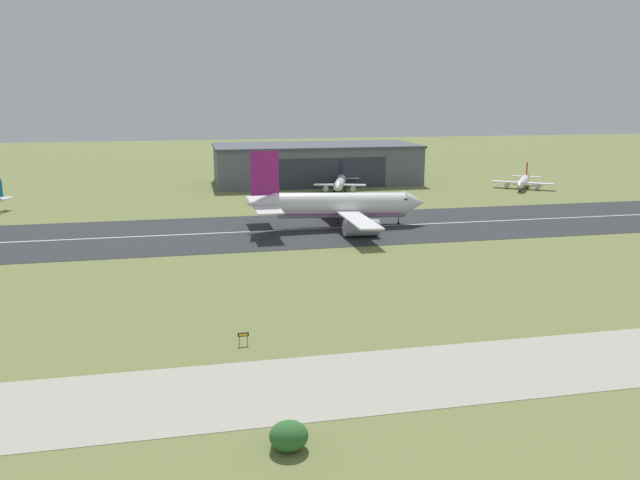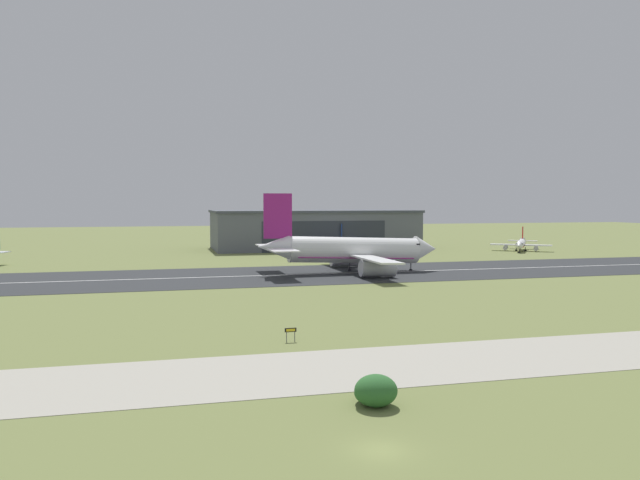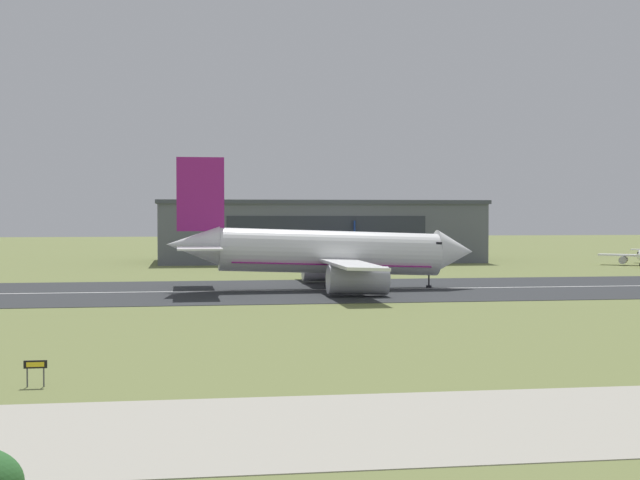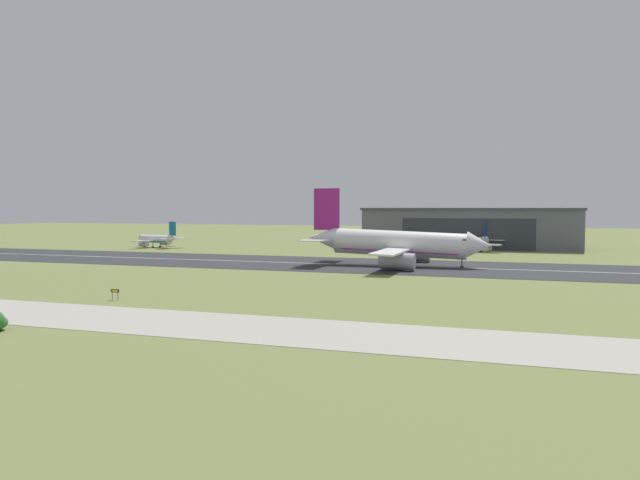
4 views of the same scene
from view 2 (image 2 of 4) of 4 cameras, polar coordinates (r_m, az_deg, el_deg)
The scene contains 10 objects.
ground_plane at distance 96.77m, azimuth -5.35°, elevation -7.02°, with size 752.23×752.23×0.00m, color olive.
runway_strip at distance 148.96m, azimuth -8.59°, elevation -3.34°, with size 512.23×40.85×0.06m, color #2B2D30.
runway_centreline at distance 148.96m, azimuth -8.59°, elevation -3.32°, with size 461.00×0.70×0.01m, color silver.
taxiway_road at distance 66.56m, azimuth -0.97°, elevation -11.84°, with size 384.17×16.36×0.05m, color #A8A393.
hangar_building at distance 237.32m, azimuth -0.60°, elevation 0.99°, with size 76.38×34.30×14.58m.
airplane_landing at distance 155.56m, azimuth 2.96°, elevation -1.02°, with size 46.91×49.24×19.72m.
airplane_parked_west at distance 236.45m, azimuth 17.90°, elevation -0.33°, with size 21.33×23.89×8.41m.
airplane_parked_centre at distance 214.23m, azimuth 1.93°, elevation -0.42°, with size 18.54×24.50×9.88m.
shrub_clump at distance 55.71m, azimuth 5.04°, elevation -13.66°, with size 3.77×4.27×2.76m.
runway_sign at distance 79.56m, azimuth -2.71°, elevation -8.34°, with size 1.50×0.13×1.75m.
Camera 2 is at (-14.93, -40.78, 17.61)m, focal length 35.00 mm.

